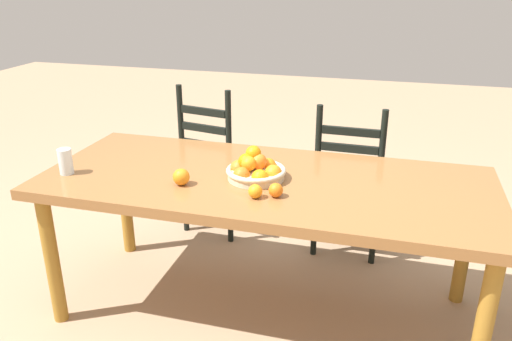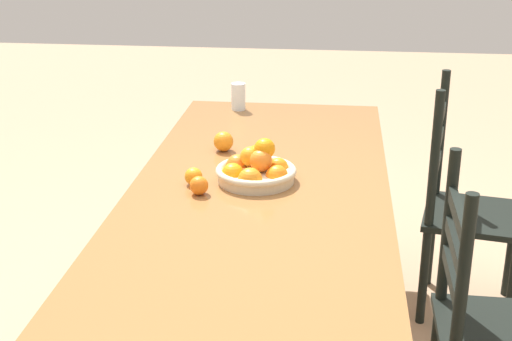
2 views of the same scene
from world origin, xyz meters
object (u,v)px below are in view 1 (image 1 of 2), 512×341
Objects in this scene: fruit_bowl at (255,170)px; orange_loose_2 at (276,190)px; drinking_glass at (65,161)px; dining_table at (265,192)px; chair_by_cabinet at (349,184)px; orange_loose_1 at (181,177)px; chair_near_window at (216,165)px; orange_loose_0 at (255,191)px.

orange_loose_2 is (0.14, -0.17, -0.01)m from fruit_bowl.
drinking_glass reaches higher than orange_loose_2.
chair_by_cabinet reaches higher than dining_table.
orange_loose_1 reaches higher than orange_loose_2.
orange_loose_1 is (-0.67, -0.91, 0.33)m from chair_by_cabinet.
fruit_bowl is 0.89m from drinking_glass.
chair_near_window is 1.18m from orange_loose_0.
fruit_bowl reaches higher than dining_table.
drinking_glass reaches higher than orange_loose_1.
orange_loose_2 is (0.10, -0.19, 0.10)m from dining_table.
chair_near_window is at bearing 123.04° from orange_loose_2.
fruit_bowl is 4.57× the size of orange_loose_0.
orange_loose_1 is at bearing 2.19° from drinking_glass.
orange_loose_1 is (-0.30, -0.16, -0.00)m from fruit_bowl.
drinking_glass is at bearing -177.81° from orange_loose_1.
chair_near_window is 12.94× the size of orange_loose_1.
orange_loose_2 is at bearing 22.90° from orange_loose_0.
orange_loose_1 is 0.44m from orange_loose_2.
drinking_glass is at bearing -168.23° from fruit_bowl.
chair_by_cabinet is (0.33, 0.73, -0.22)m from dining_table.
chair_near_window is at bearing 68.34° from drinking_glass.
chair_near_window is 16.23× the size of orange_loose_0.
chair_by_cabinet reaches higher than orange_loose_1.
fruit_bowl reaches higher than orange_loose_0.
chair_near_window is 1.05× the size of chair_by_cabinet.
fruit_bowl is (-0.04, -0.02, 0.11)m from dining_table.
drinking_glass is (-1.25, -0.93, 0.35)m from chair_by_cabinet.
chair_near_window is 8.03× the size of drinking_glass.
dining_table is 0.95m from drinking_glass.
drinking_glass is at bearing -179.44° from orange_loose_2.
orange_loose_0 is (0.55, -1.00, 0.31)m from chair_near_window.
chair_by_cabinet is 1.06m from orange_loose_0.
orange_loose_1 is 0.58m from drinking_glass.
chair_by_cabinet is 3.39× the size of fruit_bowl.
chair_by_cabinet is at bearing 36.78° from drinking_glass.
chair_by_cabinet reaches higher than orange_loose_2.
drinking_glass is (-0.58, -0.02, 0.02)m from orange_loose_1.
fruit_bowl is (-0.37, -0.75, 0.33)m from chair_by_cabinet.
orange_loose_0 is at bearing -74.08° from fruit_bowl.
chair_by_cabinet reaches higher than drinking_glass.
orange_loose_0 is 0.09m from orange_loose_2.
orange_loose_2 is at bearing 76.92° from chair_by_cabinet.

